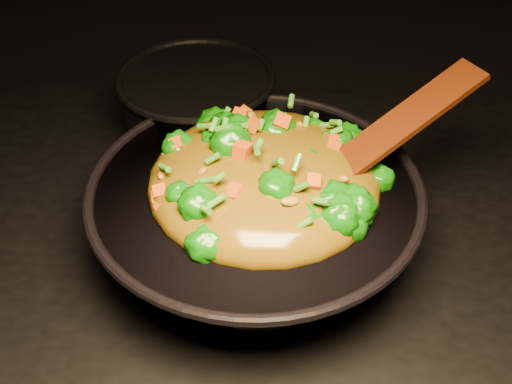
# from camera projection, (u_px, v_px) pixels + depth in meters

# --- Properties ---
(wok) EXTENTS (0.47, 0.47, 0.11)m
(wok) POSITION_uv_depth(u_px,v_px,m) (255.00, 221.00, 0.77)
(wok) COLOR black
(wok) RESTS_ON stovetop
(stir_fry) EXTENTS (0.27, 0.27, 0.09)m
(stir_fry) POSITION_uv_depth(u_px,v_px,m) (264.00, 153.00, 0.71)
(stir_fry) COLOR #116407
(stir_fry) RESTS_ON wok
(spatula) EXTENTS (0.25, 0.19, 0.12)m
(spatula) POSITION_uv_depth(u_px,v_px,m) (378.00, 141.00, 0.72)
(spatula) COLOR #330C03
(spatula) RESTS_ON wok
(back_pot) EXTENTS (0.28, 0.28, 0.12)m
(back_pot) POSITION_uv_depth(u_px,v_px,m) (198.00, 111.00, 0.93)
(back_pot) COLOR black
(back_pot) RESTS_ON stovetop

